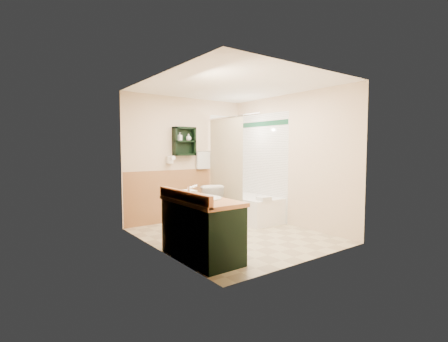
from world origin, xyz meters
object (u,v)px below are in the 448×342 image
at_px(bathtub, 245,208).
at_px(vanity_book, 169,186).
at_px(toilet, 207,203).
at_px(soap_bottle_b, 189,138).
at_px(vanity, 201,229).
at_px(hair_dryer, 170,160).
at_px(soap_bottle_a, 180,139).
at_px(wall_shelf, 184,141).

height_order(bathtub, vanity_book, vanity_book).
distance_m(toilet, soap_bottle_b, 1.31).
bearing_deg(vanity, toilet, 54.87).
distance_m(vanity, soap_bottle_b, 2.56).
distance_m(hair_dryer, toilet, 1.09).
bearing_deg(toilet, bathtub, 170.34).
distance_m(bathtub, soap_bottle_a, 1.87).
xyz_separation_m(wall_shelf, bathtub, (1.03, -0.61, -1.31)).
distance_m(toilet, soap_bottle_a, 1.34).
bearing_deg(wall_shelf, bathtub, -30.66).
height_order(hair_dryer, soap_bottle_b, soap_bottle_b).
bearing_deg(vanity, bathtub, 36.28).
height_order(soap_bottle_a, soap_bottle_b, soap_bottle_b).
relative_size(hair_dryer, soap_bottle_b, 1.83).
bearing_deg(bathtub, soap_bottle_a, 151.89).
distance_m(toilet, vanity_book, 1.84).
height_order(vanity, toilet, vanity).
bearing_deg(soap_bottle_a, bathtub, -28.11).
relative_size(hair_dryer, toilet, 0.32).
bearing_deg(hair_dryer, vanity_book, -117.57).
xyz_separation_m(vanity, vanity_book, (-0.17, 0.59, 0.51)).
relative_size(wall_shelf, vanity, 0.45).
bearing_deg(wall_shelf, soap_bottle_b, -3.14).
relative_size(wall_shelf, vanity_book, 2.20).
xyz_separation_m(wall_shelf, vanity_book, (-1.06, -1.43, -0.65)).
bearing_deg(soap_bottle_b, bathtub, -32.83).
height_order(wall_shelf, vanity_book, wall_shelf).
bearing_deg(wall_shelf, hair_dryer, 175.24).
height_order(bathtub, toilet, toilet).
distance_m(vanity, bathtub, 2.39).
bearing_deg(hair_dryer, soap_bottle_b, -4.39).
bearing_deg(vanity, soap_bottle_a, 68.52).
relative_size(wall_shelf, hair_dryer, 2.29).
bearing_deg(vanity_book, soap_bottle_a, 29.30).
height_order(toilet, soap_bottle_a, soap_bottle_a).
bearing_deg(soap_bottle_a, vanity_book, -123.87).
relative_size(vanity, soap_bottle_b, 9.26).
xyz_separation_m(hair_dryer, soap_bottle_a, (0.20, -0.03, 0.40)).
height_order(vanity_book, soap_bottle_b, soap_bottle_b).
height_order(vanity_book, soap_bottle_a, soap_bottle_a).
bearing_deg(toilet, vanity_book, 51.55).
height_order(wall_shelf, vanity, wall_shelf).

